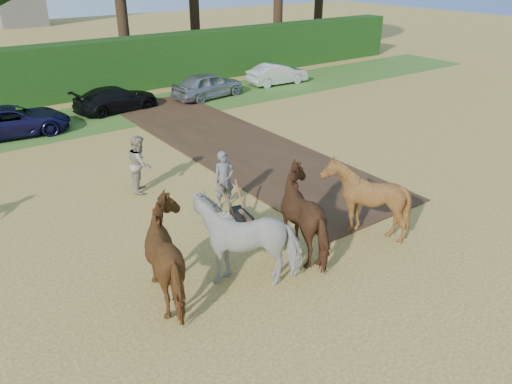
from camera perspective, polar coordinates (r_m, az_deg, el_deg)
ground at (r=15.56m, az=6.62°, el=-2.63°), size 120.00×120.00×0.00m
earth_strip at (r=21.48m, az=-2.93°, el=5.64°), size 4.50×17.00×0.05m
grass_verge at (r=26.80m, az=-14.01°, el=8.91°), size 50.00×5.00×0.03m
hedgerow at (r=30.58m, az=-17.70°, el=13.33°), size 46.00×1.60×3.00m
spectator_near at (r=17.13m, az=-13.10°, el=3.16°), size 1.11×1.19×1.95m
plough_team at (r=12.74m, az=2.60°, el=-3.55°), size 7.57×5.27×2.22m
parked_cars at (r=26.31m, az=-16.54°, el=9.80°), size 25.61×3.57×1.45m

